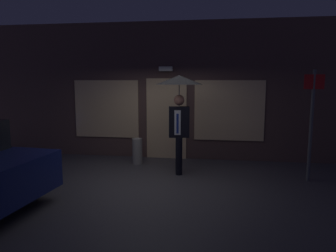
% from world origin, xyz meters
% --- Properties ---
extents(ground_plane, '(18.00, 18.00, 0.00)m').
position_xyz_m(ground_plane, '(0.00, 0.00, 0.00)').
color(ground_plane, '#423F44').
extents(building_facade, '(10.68, 0.48, 3.71)m').
position_xyz_m(building_facade, '(-0.00, 2.35, 1.84)').
color(building_facade, brown).
rests_on(building_facade, ground).
extents(person_with_umbrella, '(1.05, 1.05, 2.26)m').
position_xyz_m(person_with_umbrella, '(0.51, 0.76, 1.74)').
color(person_with_umbrella, black).
rests_on(person_with_umbrella, ground).
extents(street_sign_post, '(0.40, 0.07, 2.37)m').
position_xyz_m(street_sign_post, '(3.32, 0.61, 1.34)').
color(street_sign_post, '#595B60').
rests_on(street_sign_post, ground).
extents(sidewalk_bollard, '(0.25, 0.25, 0.67)m').
position_xyz_m(sidewalk_bollard, '(-0.65, 1.45, 0.33)').
color(sidewalk_bollard, '#9E998E').
rests_on(sidewalk_bollard, ground).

